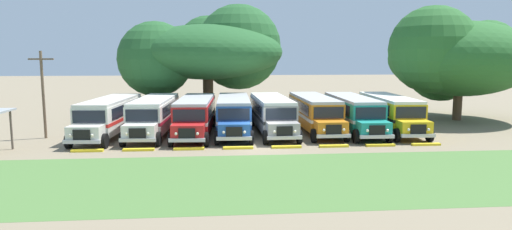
{
  "coord_description": "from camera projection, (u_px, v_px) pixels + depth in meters",
  "views": [
    {
      "loc": [
        -2.97,
        -29.01,
        6.13
      ],
      "look_at": [
        0.0,
        4.18,
        1.6
      ],
      "focal_mm": 30.7,
      "sensor_mm": 36.0,
      "label": 1
    }
  ],
  "objects": [
    {
      "name": "curb_wheelstop_5",
      "position": [
        334.0,
        146.0,
        29.53
      ],
      "size": [
        2.0,
        0.36,
        0.15
      ],
      "primitive_type": "cube",
      "color": "yellow",
      "rests_on": "ground_plane"
    },
    {
      "name": "curb_wheelstop_1",
      "position": [
        139.0,
        150.0,
        28.38
      ],
      "size": [
        2.0,
        0.36,
        0.15
      ],
      "primitive_type": "cube",
      "color": "yellow",
      "rests_on": "ground_plane"
    },
    {
      "name": "parked_bus_slot_3",
      "position": [
        234.0,
        113.0,
        34.9
      ],
      "size": [
        2.99,
        10.88,
        2.82
      ],
      "rotation": [
        0.0,
        0.0,
        -1.6
      ],
      "color": "#23519E",
      "rests_on": "ground_plane"
    },
    {
      "name": "utility_pole",
      "position": [
        43.0,
        92.0,
        32.31
      ],
      "size": [
        1.8,
        0.2,
        6.48
      ],
      "color": "brown",
      "rests_on": "ground_plane"
    },
    {
      "name": "curb_wheelstop_2",
      "position": [
        189.0,
        149.0,
        28.67
      ],
      "size": [
        2.0,
        0.36,
        0.15
      ],
      "primitive_type": "cube",
      "color": "yellow",
      "rests_on": "ground_plane"
    },
    {
      "name": "parked_bus_slot_6",
      "position": [
        353.0,
        112.0,
        35.54
      ],
      "size": [
        2.81,
        10.86,
        2.82
      ],
      "rotation": [
        0.0,
        0.0,
        -1.58
      ],
      "color": "teal",
      "rests_on": "ground_plane"
    },
    {
      "name": "parked_bus_slot_7",
      "position": [
        390.0,
        111.0,
        35.91
      ],
      "size": [
        3.09,
        10.89,
        2.82
      ],
      "rotation": [
        0.0,
        0.0,
        -1.62
      ],
      "color": "yellow",
      "rests_on": "ground_plane"
    },
    {
      "name": "parked_bus_slot_2",
      "position": [
        195.0,
        114.0,
        34.31
      ],
      "size": [
        3.17,
        10.91,
        2.82
      ],
      "rotation": [
        0.0,
        0.0,
        -1.62
      ],
      "color": "red",
      "rests_on": "ground_plane"
    },
    {
      "name": "secondary_tree",
      "position": [
        454.0,
        57.0,
        41.65
      ],
      "size": [
        13.89,
        13.17,
        10.66
      ],
      "color": "brown",
      "rests_on": "ground_plane"
    },
    {
      "name": "curb_wheelstop_3",
      "position": [
        238.0,
        148.0,
        28.95
      ],
      "size": [
        2.0,
        0.36,
        0.15
      ],
      "primitive_type": "cube",
      "color": "yellow",
      "rests_on": "ground_plane"
    },
    {
      "name": "curb_wheelstop_7",
      "position": [
        426.0,
        144.0,
        30.1
      ],
      "size": [
        2.0,
        0.36,
        0.15
      ],
      "primitive_type": "cube",
      "color": "yellow",
      "rests_on": "ground_plane"
    },
    {
      "name": "ground_plane",
      "position": [
        261.0,
        147.0,
        29.72
      ],
      "size": [
        220.0,
        220.0,
        0.0
      ],
      "primitive_type": "plane",
      "color": "#84755B"
    },
    {
      "name": "foreground_grass_strip",
      "position": [
        277.0,
        178.0,
        22.15
      ],
      "size": [
        80.0,
        10.2,
        0.01
      ],
      "primitive_type": "cube",
      "color": "#4C7538",
      "rests_on": "ground_plane"
    },
    {
      "name": "parked_bus_slot_4",
      "position": [
        272.0,
        113.0,
        35.12
      ],
      "size": [
        2.91,
        10.87,
        2.82
      ],
      "rotation": [
        0.0,
        0.0,
        -1.55
      ],
      "color": "#9E9993",
      "rests_on": "ground_plane"
    },
    {
      "name": "parked_bus_slot_5",
      "position": [
        315.0,
        112.0,
        35.77
      ],
      "size": [
        2.79,
        10.85,
        2.82
      ],
      "rotation": [
        0.0,
        0.0,
        -1.56
      ],
      "color": "orange",
      "rests_on": "ground_plane"
    },
    {
      "name": "curb_wheelstop_6",
      "position": [
        380.0,
        145.0,
        29.81
      ],
      "size": [
        2.0,
        0.36,
        0.15
      ],
      "primitive_type": "cube",
      "color": "yellow",
      "rests_on": "ground_plane"
    },
    {
      "name": "parked_bus_slot_1",
      "position": [
        154.0,
        114.0,
        34.33
      ],
      "size": [
        3.18,
        10.91,
        2.82
      ],
      "rotation": [
        0.0,
        0.0,
        -1.63
      ],
      "color": "silver",
      "rests_on": "ground_plane"
    },
    {
      "name": "broad_shade_tree",
      "position": [
        209.0,
        51.0,
        44.59
      ],
      "size": [
        16.12,
        14.87,
        11.4
      ],
      "color": "brown",
      "rests_on": "ground_plane"
    },
    {
      "name": "curb_wheelstop_0",
      "position": [
        87.0,
        151.0,
        28.1
      ],
      "size": [
        2.0,
        0.36,
        0.15
      ],
      "primitive_type": "cube",
      "color": "yellow",
      "rests_on": "ground_plane"
    },
    {
      "name": "curb_wheelstop_4",
      "position": [
        286.0,
        147.0,
        29.24
      ],
      "size": [
        2.0,
        0.36,
        0.15
      ],
      "primitive_type": "cube",
      "color": "yellow",
      "rests_on": "ground_plane"
    },
    {
      "name": "parked_bus_slot_0",
      "position": [
        110.0,
        115.0,
        33.77
      ],
      "size": [
        3.41,
        10.95,
        2.82
      ],
      "rotation": [
        0.0,
        0.0,
        -1.65
      ],
      "color": "silver",
      "rests_on": "ground_plane"
    }
  ]
}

